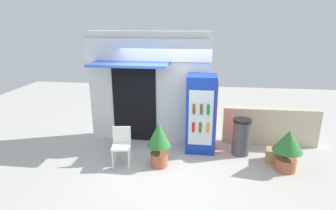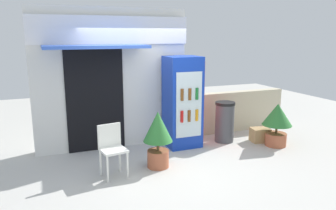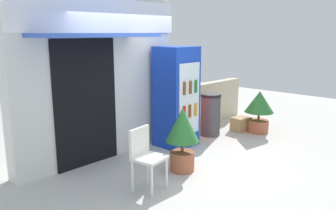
% 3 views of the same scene
% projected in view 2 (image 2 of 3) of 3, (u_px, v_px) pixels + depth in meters
% --- Properties ---
extents(ground, '(16.00, 16.00, 0.00)m').
position_uv_depth(ground, '(162.00, 166.00, 6.04)').
color(ground, beige).
extents(storefront_building, '(3.22, 1.11, 2.91)m').
position_uv_depth(storefront_building, '(111.00, 77.00, 6.84)').
color(storefront_building, silver).
rests_on(storefront_building, ground).
extents(drink_cooler, '(0.73, 0.70, 1.93)m').
position_uv_depth(drink_cooler, '(183.00, 102.00, 6.97)').
color(drink_cooler, '#1438B2').
rests_on(drink_cooler, ground).
extents(plastic_chair, '(0.46, 0.45, 0.89)m').
position_uv_depth(plastic_chair, '(112.00, 146.00, 5.54)').
color(plastic_chair, white).
rests_on(plastic_chair, ground).
extents(potted_plant_near_shop, '(0.53, 0.53, 1.04)m').
position_uv_depth(potted_plant_near_shop, '(158.00, 134.00, 5.87)').
color(potted_plant_near_shop, '#AD5B3D').
rests_on(potted_plant_near_shop, ground).
extents(potted_plant_curbside, '(0.63, 0.63, 0.93)m').
position_uv_depth(potted_plant_curbside, '(277.00, 120.00, 7.04)').
color(potted_plant_curbside, '#AD5B3D').
rests_on(potted_plant_curbside, ground).
extents(trash_bin, '(0.44, 0.44, 0.91)m').
position_uv_depth(trash_bin, '(225.00, 122.00, 7.34)').
color(trash_bin, '#47474C').
rests_on(trash_bin, ground).
extents(stone_boundary_wall, '(2.43, 0.22, 0.99)m').
position_uv_depth(stone_boundary_wall, '(239.00, 111.00, 8.24)').
color(stone_boundary_wall, beige).
rests_on(stone_boundary_wall, ground).
extents(cardboard_box, '(0.45, 0.38, 0.31)m').
position_uv_depth(cardboard_box, '(260.00, 135.00, 7.40)').
color(cardboard_box, tan).
rests_on(cardboard_box, ground).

